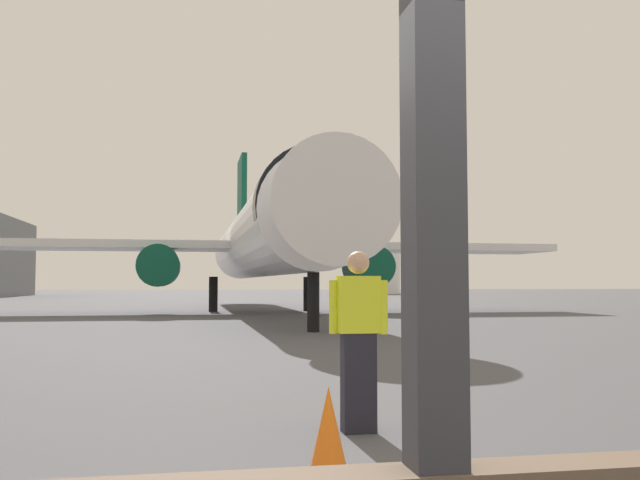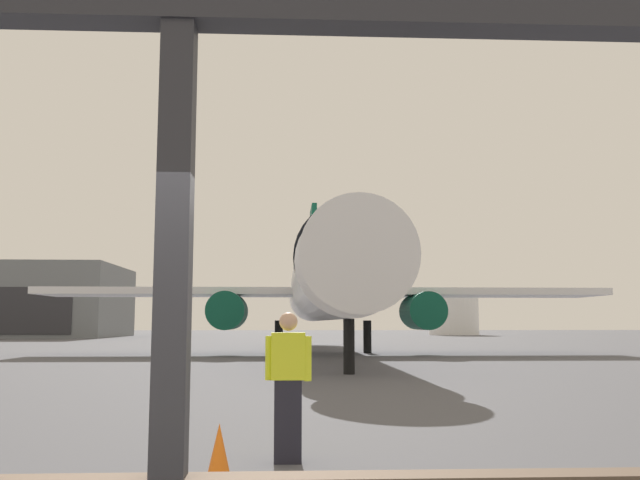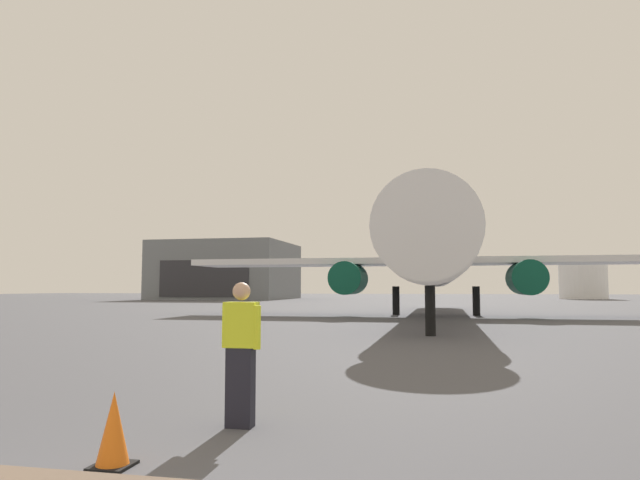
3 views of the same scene
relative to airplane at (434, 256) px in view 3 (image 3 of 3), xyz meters
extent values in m
plane|color=#4C4C51|center=(-2.68, 8.62, -3.50)|extent=(220.00, 220.00, 0.00)
cylinder|color=silver|center=(0.00, 1.24, 0.02)|extent=(3.53, 31.46, 3.53)
cone|color=silver|center=(0.00, -15.79, 0.02)|extent=(3.36, 2.60, 3.36)
cylinder|color=black|center=(0.00, -13.89, 0.17)|extent=(3.61, 0.90, 3.61)
cube|color=silver|center=(-7.76, 0.67, -0.28)|extent=(13.75, 4.20, 0.36)
cube|color=silver|center=(7.76, 0.67, -0.28)|extent=(13.75, 4.20, 0.36)
cylinder|color=#0C4C38|center=(-4.97, -0.73, -1.28)|extent=(1.90, 3.20, 1.90)
cylinder|color=#0C4C38|center=(4.97, -0.73, -1.28)|extent=(1.90, 3.20, 1.90)
cube|color=#0C4C38|center=(0.00, 15.48, 4.18)|extent=(0.36, 4.40, 5.20)
cylinder|color=black|center=(0.00, -13.59, -2.62)|extent=(0.36, 0.36, 1.75)
cylinder|color=black|center=(-2.40, 1.67, -2.62)|extent=(0.44, 0.44, 1.75)
cylinder|color=black|center=(2.40, 1.67, -2.62)|extent=(0.44, 0.44, 1.75)
cube|color=black|center=(-1.98, -27.29, -3.02)|extent=(0.32, 0.20, 0.95)
cube|color=yellow|center=(-1.98, -27.29, -2.27)|extent=(0.40, 0.22, 0.55)
sphere|color=tan|center=(-1.98, -27.29, -1.87)|extent=(0.22, 0.22, 0.22)
cylinder|color=yellow|center=(-1.75, -27.36, -2.30)|extent=(0.09, 0.09, 0.52)
cylinder|color=yellow|center=(-2.21, -27.22, -2.30)|extent=(0.09, 0.09, 0.52)
cone|color=orange|center=(-2.61, -29.00, -3.15)|extent=(0.32, 0.32, 0.70)
cube|color=black|center=(-2.61, -29.00, -3.48)|extent=(0.36, 0.36, 0.03)
cube|color=slate|center=(-30.53, 45.37, 0.60)|extent=(18.05, 17.11, 8.19)
cube|color=#2D2D33|center=(-30.53, 36.76, -0.63)|extent=(12.63, 0.10, 4.92)
cylinder|color=white|center=(20.76, 56.83, -0.52)|extent=(6.72, 6.72, 5.95)
camera|label=1|loc=(-3.59, -33.93, -2.06)|focal=39.39mm
camera|label=2|loc=(-2.00, -35.47, -1.88)|focal=38.31mm
camera|label=3|loc=(0.44, -33.95, -1.82)|focal=32.03mm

